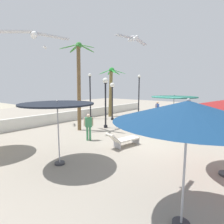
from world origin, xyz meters
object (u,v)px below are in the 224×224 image
lounge_chair_0 (123,139)px  lamp_post_0 (105,95)px  patio_umbrella_3 (188,112)px  palm_tree_1 (79,77)px  lamp_post_3 (139,93)px  lounge_chair_1 (172,118)px  patio_umbrella_4 (174,99)px  patio_umbrella_2 (57,106)px  lamp_post_1 (112,94)px  seagull_2 (133,39)px  palm_tree_0 (111,86)px  lamp_post_2 (90,93)px  guest_1 (157,108)px  seagull_0 (45,47)px  guest_0 (89,124)px  seagull_1 (34,35)px

lounge_chair_0 → lamp_post_0: bearing=53.4°
patio_umbrella_3 → palm_tree_1: (4.46, 8.69, 1.17)m
palm_tree_1 → lamp_post_3: size_ratio=1.40×
lounge_chair_1 → patio_umbrella_4: bearing=-158.0°
lamp_post_3 → patio_umbrella_2: bearing=-162.3°
patio_umbrella_2 → lamp_post_1: lamp_post_1 is taller
patio_umbrella_4 → lounge_chair_0: (-3.69, 1.18, -1.96)m
lamp_post_1 → seagull_2: size_ratio=2.60×
patio_umbrella_2 → patio_umbrella_3: patio_umbrella_3 is taller
patio_umbrella_3 → palm_tree_0: 15.08m
palm_tree_0 → lounge_chair_0: 10.06m
palm_tree_0 → lamp_post_2: palm_tree_0 is taller
lamp_post_0 → lamp_post_1: (2.84, 1.69, -0.12)m
patio_umbrella_2 → patio_umbrella_3: size_ratio=0.91×
patio_umbrella_3 → lamp_post_1: 13.01m
palm_tree_0 → lounge_chair_0: palm_tree_0 is taller
guest_1 → seagull_0: (-8.37, 5.83, 5.22)m
guest_0 → guest_1: size_ratio=0.94×
lamp_post_2 → lounge_chair_1: bearing=-67.2°
seagull_0 → seagull_2: (-3.39, -10.53, -1.76)m
patio_umbrella_2 → seagull_1: bearing=-129.4°
lamp_post_2 → lounge_chair_0: bearing=-122.5°
palm_tree_0 → guest_0: 8.90m
seagull_1 → seagull_2: size_ratio=0.93×
patio_umbrella_3 → lounge_chair_0: patio_umbrella_3 is taller
lounge_chair_1 → guest_0: guest_0 is taller
lamp_post_1 → lounge_chair_0: (-5.49, -5.26, -2.00)m
seagull_2 → patio_umbrella_3: bearing=-112.4°
lamp_post_1 → lamp_post_3: bearing=-7.0°
palm_tree_1 → seagull_1: palm_tree_1 is taller
lamp_post_2 → lamp_post_3: size_ratio=1.00×
palm_tree_0 → seagull_1: bearing=-145.5°
patio_umbrella_3 → lounge_chair_0: (3.49, 4.14, -2.19)m
patio_umbrella_4 → seagull_1: (-9.16, -0.70, 1.70)m
guest_1 → seagull_1: seagull_1 is taller
lamp_post_1 → guest_1: bearing=-38.5°
patio_umbrella_3 → guest_1: 14.24m
patio_umbrella_2 → palm_tree_1: 5.94m
lamp_post_3 → guest_1: (-0.37, -2.35, -1.46)m
lamp_post_0 → lounge_chair_0: size_ratio=1.91×
lamp_post_1 → guest_1: 4.75m
palm_tree_0 → lounge_chair_0: bearing=-136.3°
palm_tree_0 → guest_1: size_ratio=3.08×
lounge_chair_0 → seagull_2: bearing=-140.1°
palm_tree_0 → lounge_chair_0: size_ratio=2.58×
palm_tree_0 → palm_tree_1: palm_tree_1 is taller
patio_umbrella_2 → patio_umbrella_3: 4.86m
lamp_post_1 → guest_0: 6.78m
patio_umbrella_2 → lounge_chair_0: (3.35, -0.71, -1.96)m
patio_umbrella_3 → lamp_post_2: 14.17m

